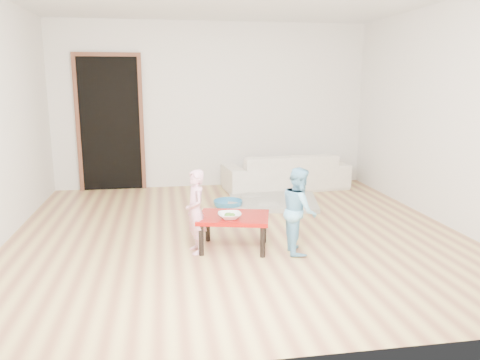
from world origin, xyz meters
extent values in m
cube|color=#A46A46|center=(0.00, 0.00, 0.00)|extent=(5.00, 5.00, 0.01)
cube|color=white|center=(0.00, 2.50, 1.30)|extent=(5.00, 0.02, 2.60)
cube|color=white|center=(2.50, 0.00, 1.30)|extent=(0.02, 5.00, 2.60)
imported|color=white|center=(1.10, 2.05, 0.28)|extent=(2.01, 0.96, 0.57)
cube|color=#CA6C16|center=(0.88, 1.91, 0.43)|extent=(0.45, 0.40, 0.12)
imported|color=white|center=(-0.17, -0.61, 0.38)|extent=(0.23, 0.23, 0.06)
imported|color=pink|center=(-0.50, -0.56, 0.42)|extent=(0.26, 0.34, 0.84)
imported|color=#6AC6F6|center=(0.51, -0.71, 0.43)|extent=(0.36, 0.44, 0.86)
imported|color=teal|center=(0.03, 0.98, 0.06)|extent=(0.39, 0.39, 0.12)
camera|label=1|loc=(-0.80, -5.03, 1.69)|focal=35.00mm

